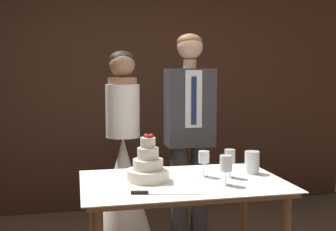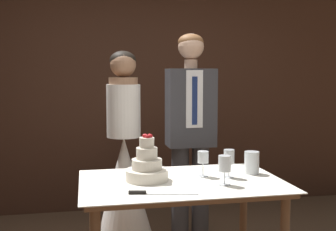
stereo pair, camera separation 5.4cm
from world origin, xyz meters
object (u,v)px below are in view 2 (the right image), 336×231
wine_glass_far (203,158)px  groom (191,128)px  cake_table (181,196)px  cake_knife (150,193)px  hurricane_candle (252,163)px  tiered_cake (147,167)px  wine_glass_middle (225,165)px  bride (124,178)px  wine_glass_near (229,158)px

wine_glass_far → groom: (0.12, 0.81, 0.10)m
cake_table → cake_knife: bearing=-133.2°
cake_knife → hurricane_candle: (0.76, 0.36, 0.06)m
wine_glass_far → hurricane_candle: wine_glass_far is taller
wine_glass_far → hurricane_candle: 0.35m
hurricane_candle → cake_table: bearing=-169.6°
tiered_cake → hurricane_candle: tiered_cake is taller
wine_glass_far → groom: 0.82m
wine_glass_middle → wine_glass_far: size_ratio=1.08×
hurricane_candle → bride: bearing=135.3°
cake_table → bride: size_ratio=0.77×
wine_glass_far → groom: bearing=81.5°
wine_glass_middle → hurricane_candle: 0.38m
wine_glass_middle → bride: bearing=116.5°
cake_table → wine_glass_near: 0.40m
wine_glass_far → hurricane_candle: bearing=2.4°
wine_glass_far → bride: bearing=119.2°
hurricane_candle → bride: (-0.80, 0.79, -0.26)m
cake_table → wine_glass_middle: bearing=-33.8°
cake_knife → wine_glass_near: 0.65m
bride → tiered_cake: bearing=-85.3°
tiered_cake → bride: bride is taller
cake_table → wine_glass_near: bearing=3.3°
wine_glass_far → wine_glass_middle: bearing=-73.7°
cake_table → wine_glass_far: bearing=25.8°
wine_glass_near → bride: 1.11m
cake_knife → wine_glass_middle: bearing=24.7°
cake_knife → groom: size_ratio=0.21×
cake_table → wine_glass_far: (0.17, 0.08, 0.22)m
cake_knife → bride: 1.17m
wine_glass_near → groom: size_ratio=0.10×
bride → groom: size_ratio=0.92×
bride → cake_knife: bearing=-88.1°
groom → wine_glass_near: bearing=-87.4°
bride → wine_glass_middle: bearing=-63.5°
cake_table → bride: (-0.29, 0.89, -0.09)m
wine_glass_far → cake_knife: bearing=-140.2°
tiered_cake → cake_knife: (-0.03, -0.31, -0.08)m
tiered_cake → cake_knife: size_ratio=0.76×
cake_table → wine_glass_middle: size_ratio=7.02×
groom → wine_glass_middle: bearing=-92.8°
tiered_cake → wine_glass_middle: size_ratio=1.63×
cake_knife → bride: size_ratio=0.23×
cake_knife → hurricane_candle: size_ratio=2.58×
groom → cake_knife: bearing=-114.9°
hurricane_candle → groom: (-0.23, 0.79, 0.15)m
hurricane_candle → bride: 1.16m
cake_knife → hurricane_candle: 0.85m
bride → groom: bearing=-0.0°
cake_knife → wine_glass_far: 0.55m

